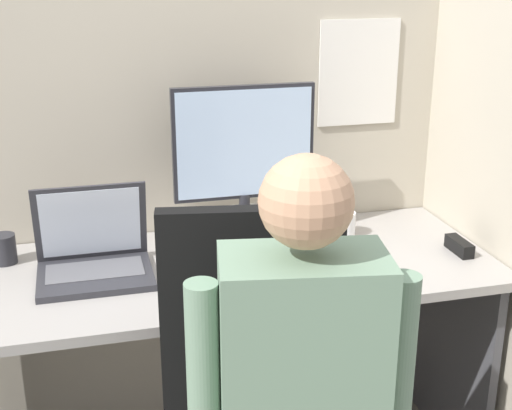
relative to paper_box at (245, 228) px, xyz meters
name	(u,v)px	position (x,y,z in m)	size (l,w,h in m)	color
cubicle_panel_back	(205,218)	(-0.10, 0.17, -0.02)	(2.17, 0.05, 1.56)	#B7AD99
cubicle_panel_right	(487,240)	(0.76, -0.25, -0.02)	(0.04, 1.31, 1.56)	#B7AD99
desk	(227,316)	(-0.11, -0.19, -0.22)	(1.67, 0.67, 0.76)	#9E9993
paper_box	(245,228)	(0.00, 0.00, 0.00)	(0.31, 0.25, 0.08)	white
monitor	(244,150)	(0.00, 0.00, 0.27)	(0.46, 0.19, 0.44)	#232328
laptop	(94,259)	(-0.50, -0.16, 0.01)	(0.33, 0.26, 0.27)	#2D2D33
mouse	(184,280)	(-0.25, -0.29, -0.02)	(0.07, 0.05, 0.03)	black
stapler	(459,246)	(0.64, -0.28, -0.02)	(0.04, 0.12, 0.04)	black
carrot_toy	(373,274)	(0.29, -0.41, -0.02)	(0.05, 0.16, 0.05)	orange
coffee_mug	(343,224)	(0.33, -0.05, 0.00)	(0.08, 0.08, 0.08)	white
pen_cup	(4,249)	(-0.77, 0.00, 0.01)	(0.07, 0.07, 0.09)	#28282D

